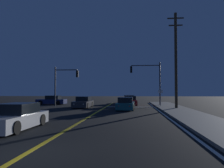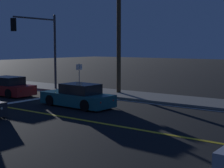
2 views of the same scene
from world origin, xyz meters
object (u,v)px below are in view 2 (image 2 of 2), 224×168
object	(u,v)px
street_sign_corner	(79,73)
car_far_approaching_teal	(78,97)
car_parked_curb_red	(6,87)
traffic_signal_near_right	(41,40)
utility_pole_right	(119,17)

from	to	relation	value
street_sign_corner	car_far_approaching_teal	bearing A→B (deg)	-138.71
car_parked_curb_red	traffic_signal_near_right	bearing A→B (deg)	-20.73
traffic_signal_near_right	street_sign_corner	distance (m)	3.90
car_parked_curb_red	street_sign_corner	size ratio (longest dim) A/B	2.12
car_parked_curb_red	street_sign_corner	bearing A→B (deg)	-46.79
car_far_approaching_teal	traffic_signal_near_right	distance (m)	7.87
car_parked_curb_red	street_sign_corner	xyz separation A→B (m)	(3.77, -3.65, 0.92)
utility_pole_right	street_sign_corner	world-z (taller)	utility_pole_right
car_far_approaching_teal	traffic_signal_near_right	size ratio (longest dim) A/B	0.78
traffic_signal_near_right	street_sign_corner	bearing A→B (deg)	112.30
car_far_approaching_teal	street_sign_corner	bearing A→B (deg)	43.51
car_parked_curb_red	car_far_approaching_teal	distance (m)	7.31
utility_pole_right	street_sign_corner	distance (m)	5.01
traffic_signal_near_right	utility_pole_right	bearing A→B (deg)	115.37
car_far_approaching_teal	car_parked_curb_red	bearing A→B (deg)	89.27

